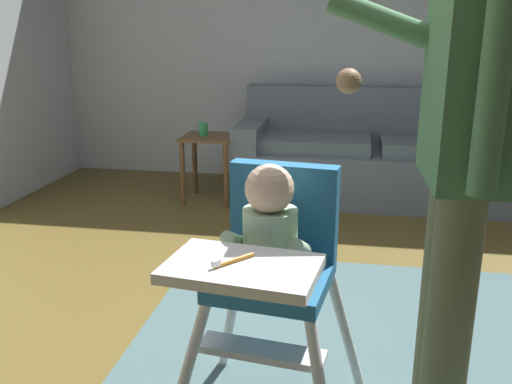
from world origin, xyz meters
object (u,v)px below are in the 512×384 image
at_px(high_chair, 271,252).
at_px(side_table, 209,153).
at_px(couch, 375,157).
at_px(adult_standing, 459,169).
at_px(sippy_cup, 203,129).

relative_size(high_chair, side_table, 1.80).
xyz_separation_m(couch, adult_standing, (0.11, -2.81, 0.60)).
distance_m(couch, high_chair, 2.87).
height_order(high_chair, adult_standing, adult_standing).
bearing_deg(high_chair, side_table, -153.74).
bearing_deg(couch, sippy_cup, -76.24).
height_order(high_chair, side_table, high_chair).
bearing_deg(high_chair, sippy_cup, -152.85).
distance_m(high_chair, sippy_cup, 2.65).
xyz_separation_m(high_chair, side_table, (-0.85, 2.50, -0.26)).
height_order(couch, adult_standing, adult_standing).
height_order(side_table, sippy_cup, sippy_cup).
relative_size(high_chair, adult_standing, 0.57).
bearing_deg(couch, adult_standing, 2.18).
relative_size(couch, side_table, 4.15).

